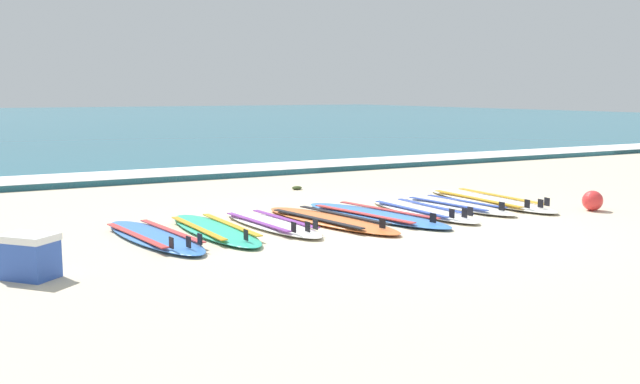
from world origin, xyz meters
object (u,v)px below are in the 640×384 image
surfboard_7 (489,200)px  cooler_box (29,256)px  surfboard_2 (271,224)px  surfboard_5 (422,211)px  surfboard_6 (456,205)px  surfboard_1 (214,230)px  beach_ball (593,201)px  surfboard_0 (154,236)px  surfboard_3 (330,220)px  surfboard_4 (375,215)px

surfboard_7 → cooler_box: cooler_box is taller
surfboard_2 → cooler_box: bearing=-157.7°
surfboard_5 → cooler_box: bearing=-168.1°
surfboard_2 → surfboard_6: same height
surfboard_1 → surfboard_5: size_ratio=1.04×
surfboard_5 → beach_ball: (2.11, -0.91, 0.10)m
surfboard_0 → surfboard_6: size_ratio=1.10×
surfboard_5 → beach_ball: bearing=-23.4°
surfboard_1 → beach_ball: bearing=-11.4°
surfboard_1 → beach_ball: (4.92, -0.99, 0.10)m
surfboard_6 → surfboard_5: bearing=-169.0°
surfboard_0 → surfboard_3: same height
surfboard_1 → surfboard_2: (0.71, 0.03, 0.00)m
surfboard_3 → surfboard_5: (1.38, 0.01, 0.00)m
surfboard_3 → cooler_box: bearing=-163.8°
surfboard_1 → surfboard_4: same height
surfboard_1 → surfboard_6: bearing=0.9°
surfboard_0 → surfboard_2: size_ratio=1.09×
surfboard_4 → cooler_box: 4.28m
surfboard_6 → surfboard_1: bearing=-179.1°
surfboard_0 → surfboard_6: 4.18m
surfboard_3 → surfboard_6: size_ratio=1.16×
surfboard_6 → beach_ball: beach_ball is taller
surfboard_3 → surfboard_4: 0.67m
surfboard_3 → surfboard_2: bearing=170.9°
surfboard_1 → surfboard_6: same height
surfboard_4 → surfboard_2: bearing=176.8°
surfboard_6 → beach_ball: (1.44, -1.04, 0.10)m
beach_ball → cooler_box: bearing=-179.1°
surfboard_0 → surfboard_2: same height
surfboard_4 → beach_ball: bearing=-18.4°
surfboard_2 → surfboard_5: (2.10, -0.10, -0.00)m
surfboard_4 → surfboard_6: (1.38, 0.11, 0.00)m
surfboard_3 → beach_ball: bearing=-14.4°
surfboard_0 → beach_ball: beach_ball is taller
surfboard_3 → cooler_box: 3.62m
surfboard_0 → surfboard_2: bearing=3.2°
beach_ball → surfboard_5: bearing=156.6°
surfboard_1 → surfboard_2: 0.71m
surfboard_0 → surfboard_3: bearing=-1.0°
surfboard_1 → surfboard_6: size_ratio=1.07×
surfboard_2 → surfboard_4: 1.40m
surfboard_4 → cooler_box: bearing=-165.8°
beach_ball → surfboard_6: bearing=144.1°
surfboard_0 → cooler_box: bearing=-142.1°
surfboard_0 → surfboard_7: bearing=3.0°
surfboard_6 → surfboard_7: (0.71, 0.15, 0.00)m
cooler_box → surfboard_4: bearing=14.2°
beach_ball → surfboard_3: bearing=165.6°
surfboard_7 → cooler_box: bearing=-168.2°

